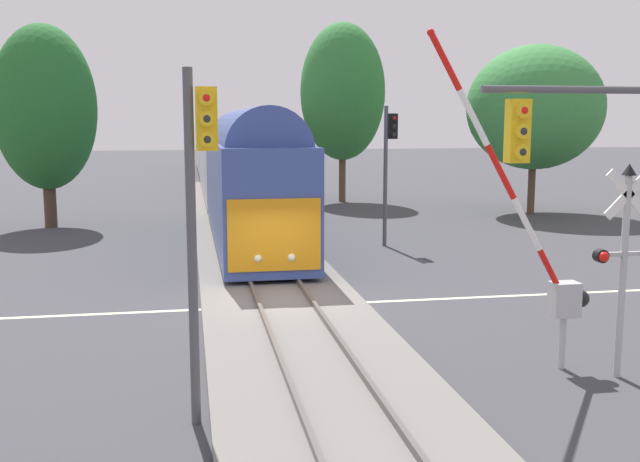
{
  "coord_description": "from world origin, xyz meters",
  "views": [
    {
      "loc": [
        -2.46,
        -19.47,
        5.02
      ],
      "look_at": [
        1.09,
        0.32,
        2.0
      ],
      "focal_mm": 41.39,
      "sensor_mm": 36.0,
      "label": 1
    }
  ],
  "objects_px": {
    "commuter_train": "(224,154)",
    "maple_right_background": "(535,108)",
    "traffic_signal_far_side": "(389,153)",
    "elm_centre_background": "(343,92)",
    "traffic_signal_median": "(199,191)",
    "crossing_gate_near": "(549,266)",
    "oak_behind_train": "(45,108)",
    "crossing_signal_mast": "(625,249)"
  },
  "relations": [
    {
      "from": "oak_behind_train",
      "to": "traffic_signal_median",
      "type": "bearing_deg",
      "value": -74.89
    },
    {
      "from": "crossing_signal_mast",
      "to": "maple_right_background",
      "type": "distance_m",
      "value": 26.73
    },
    {
      "from": "maple_right_background",
      "to": "traffic_signal_median",
      "type": "bearing_deg",
      "value": -125.66
    },
    {
      "from": "crossing_signal_mast",
      "to": "maple_right_background",
      "type": "xyz_separation_m",
      "value": [
        10.1,
        24.55,
        3.14
      ]
    },
    {
      "from": "traffic_signal_median",
      "to": "crossing_gate_near",
      "type": "bearing_deg",
      "value": 12.29
    },
    {
      "from": "oak_behind_train",
      "to": "elm_centre_background",
      "type": "bearing_deg",
      "value": 27.84
    },
    {
      "from": "maple_right_background",
      "to": "traffic_signal_far_side",
      "type": "bearing_deg",
      "value": -139.92
    },
    {
      "from": "traffic_signal_far_side",
      "to": "elm_centre_background",
      "type": "relative_size",
      "value": 0.51
    },
    {
      "from": "crossing_signal_mast",
      "to": "traffic_signal_far_side",
      "type": "xyz_separation_m",
      "value": [
        -0.36,
        15.74,
        1.18
      ]
    },
    {
      "from": "crossing_signal_mast",
      "to": "oak_behind_train",
      "type": "relative_size",
      "value": 0.45
    },
    {
      "from": "traffic_signal_median",
      "to": "elm_centre_background",
      "type": "relative_size",
      "value": 0.53
    },
    {
      "from": "commuter_train",
      "to": "crossing_gate_near",
      "type": "bearing_deg",
      "value": -83.08
    },
    {
      "from": "traffic_signal_far_side",
      "to": "maple_right_background",
      "type": "bearing_deg",
      "value": 40.08
    },
    {
      "from": "crossing_signal_mast",
      "to": "crossing_gate_near",
      "type": "bearing_deg",
      "value": 150.86
    },
    {
      "from": "traffic_signal_median",
      "to": "oak_behind_train",
      "type": "xyz_separation_m",
      "value": [
        -6.64,
        24.59,
        1.7
      ]
    },
    {
      "from": "crossing_gate_near",
      "to": "traffic_signal_median",
      "type": "distance_m",
      "value": 7.25
    },
    {
      "from": "commuter_train",
      "to": "traffic_signal_far_side",
      "type": "height_order",
      "value": "traffic_signal_far_side"
    },
    {
      "from": "crossing_signal_mast",
      "to": "elm_centre_background",
      "type": "height_order",
      "value": "elm_centre_background"
    },
    {
      "from": "commuter_train",
      "to": "traffic_signal_median",
      "type": "distance_m",
      "value": 39.31
    },
    {
      "from": "commuter_train",
      "to": "maple_right_background",
      "type": "distance_m",
      "value": 21.3
    },
    {
      "from": "crossing_signal_mast",
      "to": "traffic_signal_median",
      "type": "xyz_separation_m",
      "value": [
        -8.09,
        -0.82,
        1.34
      ]
    },
    {
      "from": "crossing_signal_mast",
      "to": "elm_centre_background",
      "type": "distance_m",
      "value": 32.49
    },
    {
      "from": "crossing_gate_near",
      "to": "oak_behind_train",
      "type": "height_order",
      "value": "oak_behind_train"
    },
    {
      "from": "commuter_train",
      "to": "traffic_signal_median",
      "type": "xyz_separation_m",
      "value": [
        -2.3,
        -39.22,
        1.18
      ]
    },
    {
      "from": "crossing_gate_near",
      "to": "traffic_signal_median",
      "type": "height_order",
      "value": "crossing_gate_near"
    },
    {
      "from": "crossing_signal_mast",
      "to": "traffic_signal_far_side",
      "type": "relative_size",
      "value": 0.75
    },
    {
      "from": "traffic_signal_far_side",
      "to": "traffic_signal_median",
      "type": "relative_size",
      "value": 0.96
    },
    {
      "from": "traffic_signal_far_side",
      "to": "elm_centre_background",
      "type": "xyz_separation_m",
      "value": [
        1.57,
        16.46,
        3.0
      ]
    },
    {
      "from": "traffic_signal_median",
      "to": "traffic_signal_far_side",
      "type": "bearing_deg",
      "value": 64.97
    },
    {
      "from": "crossing_gate_near",
      "to": "crossing_signal_mast",
      "type": "height_order",
      "value": "crossing_gate_near"
    },
    {
      "from": "traffic_signal_median",
      "to": "maple_right_background",
      "type": "height_order",
      "value": "maple_right_background"
    },
    {
      "from": "commuter_train",
      "to": "elm_centre_background",
      "type": "relative_size",
      "value": 5.8
    },
    {
      "from": "commuter_train",
      "to": "elm_centre_background",
      "type": "distance_m",
      "value": 10.19
    },
    {
      "from": "commuter_train",
      "to": "traffic_signal_far_side",
      "type": "relative_size",
      "value": 11.34
    },
    {
      "from": "oak_behind_train",
      "to": "crossing_signal_mast",
      "type": "bearing_deg",
      "value": -58.22
    },
    {
      "from": "elm_centre_background",
      "to": "oak_behind_train",
      "type": "height_order",
      "value": "elm_centre_background"
    },
    {
      "from": "elm_centre_background",
      "to": "oak_behind_train",
      "type": "bearing_deg",
      "value": -152.16
    },
    {
      "from": "crossing_gate_near",
      "to": "elm_centre_background",
      "type": "bearing_deg",
      "value": 85.59
    },
    {
      "from": "oak_behind_train",
      "to": "maple_right_background",
      "type": "bearing_deg",
      "value": 1.78
    },
    {
      "from": "crossing_signal_mast",
      "to": "elm_centre_background",
      "type": "xyz_separation_m",
      "value": [
        1.21,
        32.2,
        4.19
      ]
    },
    {
      "from": "commuter_train",
      "to": "elm_centre_background",
      "type": "xyz_separation_m",
      "value": [
        7.01,
        -6.21,
        4.03
      ]
    },
    {
      "from": "traffic_signal_median",
      "to": "commuter_train",
      "type": "bearing_deg",
      "value": 86.65
    }
  ]
}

